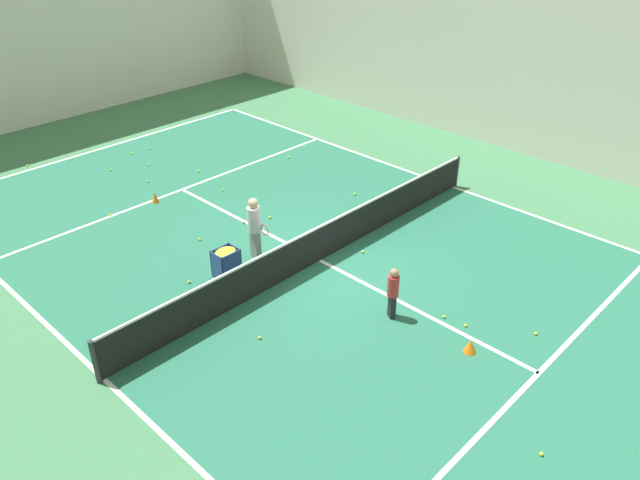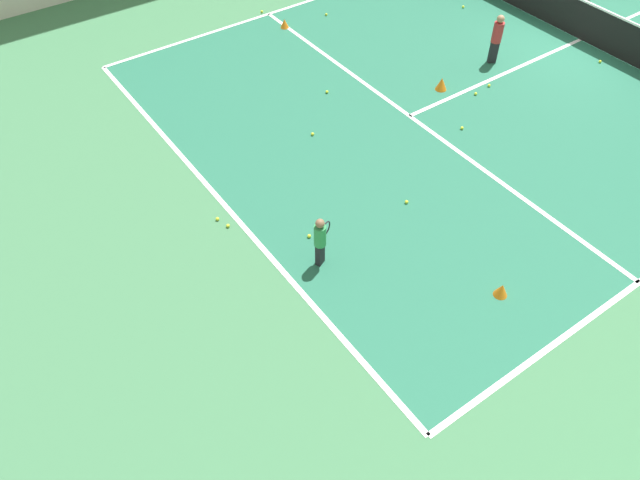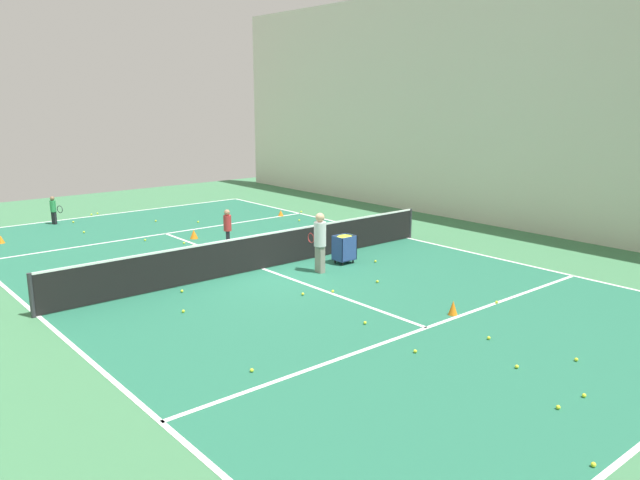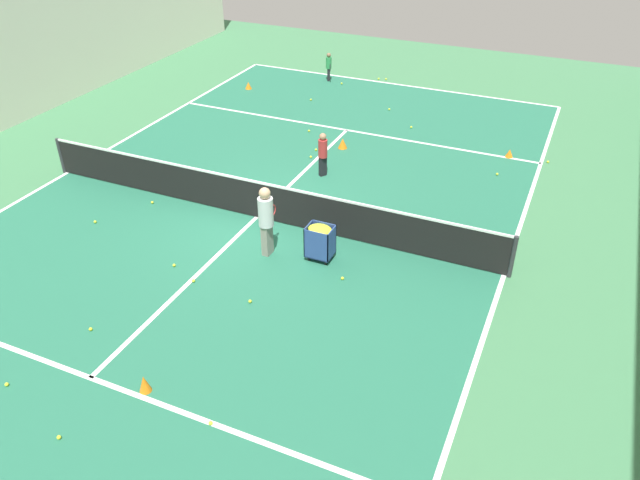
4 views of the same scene
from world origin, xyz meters
TOP-DOWN VIEW (x-y plane):
  - ground_plane at (0.00, 0.00)m, footprint 33.39×33.39m
  - court_playing_area at (0.00, 0.00)m, footprint 11.89×21.46m
  - line_baseline_near at (0.00, -10.73)m, footprint 11.89×0.10m
  - line_sideline_left at (-5.95, 0.00)m, footprint 0.10×21.46m
  - line_sideline_right at (5.95, 0.00)m, footprint 0.10×21.46m
  - line_service_near at (0.00, -5.90)m, footprint 11.89×0.10m
  - line_service_far at (0.00, 5.90)m, footprint 11.89×0.10m
  - line_centre_service at (0.00, 0.00)m, footprint 0.10×11.80m
  - hall_enclosure_left at (-9.99, 0.00)m, footprint 0.15×29.69m
  - tennis_net at (0.00, 0.00)m, footprint 12.19×0.10m
  - player_near_baseline at (2.41, -10.08)m, footprint 0.37×0.51m
  - coach_at_net at (-0.99, 1.29)m, footprint 0.35×0.66m
  - child_midcourt at (-0.57, -2.71)m, footprint 0.34×0.34m
  - ball_cart at (-2.13, 1.01)m, footprint 0.57×0.46m
  - training_cone_1 at (-0.39, -4.59)m, footprint 0.27×0.27m
  - training_cone_2 at (4.76, -8.04)m, footprint 0.24×0.24m
  - training_cone_3 at (-1.05, 5.75)m, footprint 0.21×0.21m
  - training_cone_4 at (-5.04, -5.96)m, footprint 0.23×0.23m
  - tennis_ball_0 at (-2.88, 1.53)m, footprint 0.07×0.07m
  - tennis_ball_1 at (0.62, 2.56)m, footprint 0.07×0.07m
  - tennis_ball_2 at (1.04, -5.29)m, footprint 0.07×0.07m
  - tennis_ball_3 at (2.74, 0.48)m, footprint 0.07×0.07m
  - tennis_ball_4 at (1.03, -0.52)m, footprint 0.07×0.07m
  - tennis_ball_5 at (2.17, 10.56)m, footprint 0.07×0.07m
  - tennis_ball_6 at (2.14, -7.84)m, footprint 0.07×0.07m
  - tennis_ball_7 at (1.80, -9.89)m, footprint 0.07×0.07m
  - tennis_ball_8 at (0.71, -10.97)m, footprint 0.07×0.07m
  - tennis_ball_9 at (0.43, 9.53)m, footprint 0.07×0.07m
  - tennis_ball_10 at (-0.08, 2.87)m, footprint 0.07×0.07m
  - tennis_ball_11 at (0.44, -11.04)m, footprint 0.07×0.07m
  - tennis_ball_12 at (0.83, 4.93)m, footprint 0.07×0.07m
  - tennis_ball_13 at (0.25, -4.09)m, footprint 0.07×0.07m
  - tennis_ball_14 at (1.11, 9.46)m, footprint 0.07×0.07m
  - tennis_ball_15 at (-1.49, 2.99)m, footprint 0.07×0.07m
  - tennis_ball_16 at (-4.94, -4.65)m, footprint 0.07×0.07m
  - tennis_ball_17 at (-0.68, -8.09)m, footprint 0.07×0.07m
  - tennis_ball_18 at (-1.82, -6.88)m, footprint 0.07×0.07m
  - tennis_ball_19 at (-3.08, -1.23)m, footprint 0.07×0.07m
  - tennis_ball_20 at (3.41, 1.82)m, footprint 0.07×0.07m
  - tennis_ball_21 at (3.96, 5.34)m, footprint 0.07×0.07m
  - tennis_ball_23 at (-2.43, 5.93)m, footprint 0.07×0.07m
  - tennis_ball_24 at (-0.79, 8.74)m, footprint 0.07×0.07m
  - tennis_ball_25 at (-6.12, -6.01)m, footprint 0.07×0.07m
  - tennis_ball_26 at (0.19, -3.58)m, footprint 0.07×0.07m
  - tennis_ball_27 at (-0.45, 7.11)m, footprint 0.07×0.07m
  - tennis_ball_28 at (1.16, 6.61)m, footprint 0.07×0.07m
  - tennis_ball_29 at (0.30, 8.22)m, footprint 0.07×0.07m

SIDE VIEW (x-z plane):
  - ground_plane at x=0.00m, z-range 0.00..0.00m
  - court_playing_area at x=0.00m, z-range 0.00..0.00m
  - line_baseline_near at x=0.00m, z-range 0.00..0.01m
  - line_sideline_left at x=-5.95m, z-range 0.00..0.01m
  - line_sideline_right at x=5.95m, z-range 0.00..0.01m
  - line_service_near at x=0.00m, z-range 0.00..0.01m
  - line_service_far at x=0.00m, z-range 0.00..0.01m
  - line_centre_service at x=0.00m, z-range 0.00..0.01m
  - tennis_ball_0 at x=-2.88m, z-range 0.00..0.07m
  - tennis_ball_1 at x=0.62m, z-range 0.00..0.07m
  - tennis_ball_2 at x=1.04m, z-range 0.00..0.07m
  - tennis_ball_3 at x=2.74m, z-range 0.00..0.07m
  - tennis_ball_4 at x=1.03m, z-range 0.00..0.07m
  - tennis_ball_5 at x=2.17m, z-range 0.00..0.07m
  - tennis_ball_6 at x=2.14m, z-range 0.00..0.07m
  - tennis_ball_7 at x=1.80m, z-range 0.00..0.07m
  - tennis_ball_8 at x=0.71m, z-range 0.00..0.07m
  - tennis_ball_9 at x=0.43m, z-range 0.00..0.07m
  - tennis_ball_10 at x=-0.08m, z-range 0.00..0.07m
  - tennis_ball_11 at x=0.44m, z-range 0.00..0.07m
  - tennis_ball_12 at x=0.83m, z-range 0.00..0.07m
  - tennis_ball_13 at x=0.25m, z-range 0.00..0.07m
  - tennis_ball_14 at x=1.11m, z-range 0.00..0.07m
  - tennis_ball_15 at x=-1.49m, z-range 0.00..0.07m
  - tennis_ball_16 at x=-4.94m, z-range 0.00..0.07m
  - tennis_ball_17 at x=-0.68m, z-range 0.00..0.07m
  - tennis_ball_18 at x=-1.82m, z-range 0.00..0.07m
  - tennis_ball_19 at x=-3.08m, z-range 0.00..0.07m
  - tennis_ball_20 at x=3.41m, z-range 0.00..0.07m
  - tennis_ball_21 at x=3.96m, z-range 0.00..0.07m
  - tennis_ball_23 at x=-2.43m, z-range 0.00..0.07m
  - tennis_ball_24 at x=-0.79m, z-range 0.00..0.07m
  - tennis_ball_25 at x=-6.12m, z-range 0.00..0.07m
  - tennis_ball_26 at x=0.19m, z-range 0.00..0.07m
  - tennis_ball_27 at x=-0.45m, z-range 0.00..0.07m
  - tennis_ball_28 at x=1.16m, z-range 0.00..0.07m
  - tennis_ball_29 at x=0.30m, z-range 0.00..0.07m
  - training_cone_4 at x=-5.04m, z-range 0.00..0.24m
  - training_cone_2 at x=4.76m, z-range 0.00..0.26m
  - training_cone_1 at x=-0.39m, z-range 0.00..0.31m
  - training_cone_3 at x=-1.05m, z-range 0.00..0.33m
  - tennis_net at x=0.00m, z-range 0.02..1.02m
  - ball_cart at x=-2.13m, z-range 0.16..0.99m
  - player_near_baseline at x=2.41m, z-range 0.08..1.13m
  - child_midcourt at x=-0.57m, z-range 0.09..1.33m
  - coach_at_net at x=-0.99m, z-range 0.12..1.77m
  - hall_enclosure_left at x=-9.99m, z-range 0.00..8.72m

